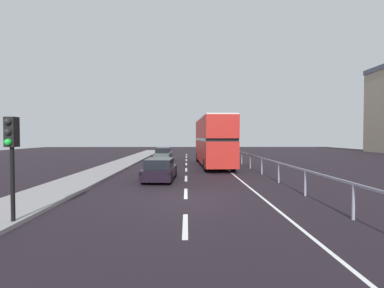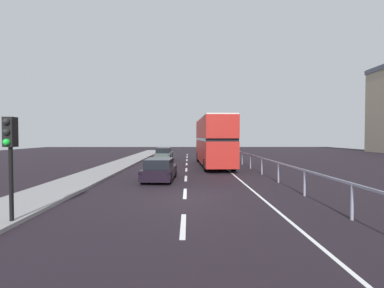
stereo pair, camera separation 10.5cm
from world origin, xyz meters
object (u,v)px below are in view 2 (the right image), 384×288
(double_decker_bus_red, at_px, (213,140))
(hatchback_car_near, at_px, (160,170))
(sedan_car_ahead, at_px, (164,154))
(traffic_signal_pole, at_px, (10,143))

(double_decker_bus_red, relative_size, hatchback_car_near, 2.74)
(double_decker_bus_red, bearing_deg, sedan_car_ahead, 127.02)
(double_decker_bus_red, distance_m, traffic_signal_pole, 18.41)
(hatchback_car_near, xyz_separation_m, sedan_car_ahead, (-1.10, 14.74, 0.04))
(double_decker_bus_red, distance_m, sedan_car_ahead, 8.44)
(double_decker_bus_red, relative_size, sedan_car_ahead, 2.66)
(double_decker_bus_red, height_order, traffic_signal_pole, double_decker_bus_red)
(double_decker_bus_red, xyz_separation_m, traffic_signal_pole, (-7.67, -16.73, 0.13))
(double_decker_bus_red, height_order, sedan_car_ahead, double_decker_bus_red)
(traffic_signal_pole, bearing_deg, sedan_car_ahead, 83.87)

